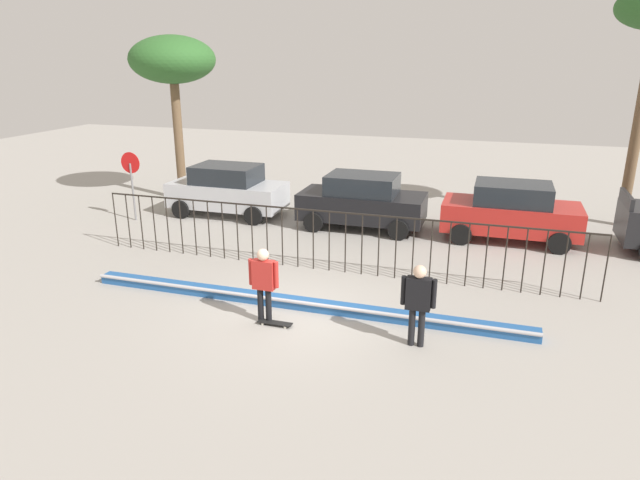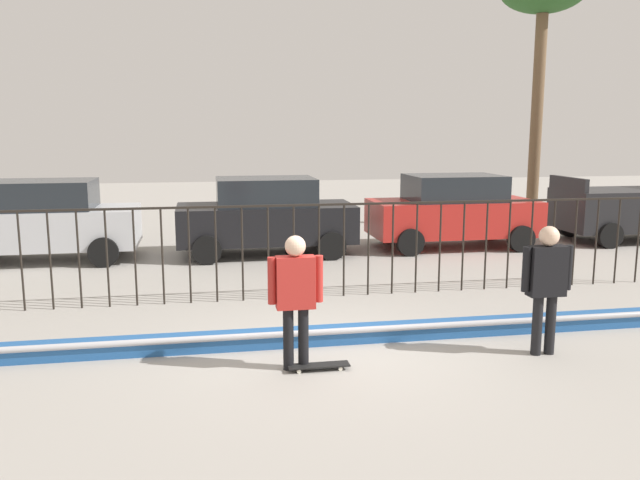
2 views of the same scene
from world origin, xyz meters
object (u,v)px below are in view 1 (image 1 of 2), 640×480
(stop_sign, at_px, (132,177))
(parked_car_red, at_px, (511,211))
(parked_car_silver, at_px, (227,190))
(parked_car_black, at_px, (362,201))
(palm_tree_short, at_px, (173,62))
(camera_operator, at_px, (418,298))
(skateboard, at_px, (275,323))
(skateboarder, at_px, (264,279))

(stop_sign, bearing_deg, parked_car_red, 7.27)
(parked_car_silver, xyz_separation_m, stop_sign, (-2.94, -1.67, 0.64))
(parked_car_silver, distance_m, stop_sign, 3.44)
(parked_car_black, xyz_separation_m, palm_tree_short, (-8.12, 1.73, 4.54))
(camera_operator, relative_size, parked_car_black, 0.42)
(parked_car_silver, bearing_deg, parked_car_black, 2.21)
(skateboard, distance_m, stop_sign, 10.37)
(parked_car_black, relative_size, stop_sign, 1.72)
(skateboarder, distance_m, parked_car_red, 9.52)
(skateboard, xyz_separation_m, stop_sign, (-8.06, 6.34, 1.56))
(skateboard, bearing_deg, skateboarder, 147.15)
(parked_car_red, xyz_separation_m, stop_sign, (-13.07, -1.67, 0.64))
(stop_sign, bearing_deg, skateboard, -38.18)
(skateboard, distance_m, parked_car_black, 7.93)
(palm_tree_short, bearing_deg, skateboarder, -50.86)
(parked_car_silver, relative_size, parked_car_black, 1.00)
(skateboarder, relative_size, skateboard, 2.20)
(skateboard, relative_size, camera_operator, 0.45)
(skateboard, height_order, palm_tree_short, palm_tree_short)
(parked_car_silver, bearing_deg, skateboarder, -54.90)
(skateboard, bearing_deg, palm_tree_short, 115.67)
(camera_operator, relative_size, palm_tree_short, 0.27)
(skateboarder, xyz_separation_m, parked_car_red, (5.29, 7.91, -0.08))
(camera_operator, height_order, parked_car_red, parked_car_red)
(camera_operator, bearing_deg, stop_sign, -2.45)
(camera_operator, xyz_separation_m, parked_car_red, (1.85, 7.97, -0.10))
(parked_car_black, bearing_deg, palm_tree_short, 167.86)
(skateboarder, height_order, skateboard, skateboarder)
(skateboarder, height_order, camera_operator, camera_operator)
(skateboard, xyz_separation_m, parked_car_black, (0.09, 7.88, 0.91))
(parked_car_black, distance_m, stop_sign, 8.32)
(stop_sign, bearing_deg, parked_car_black, 10.69)
(skateboard, bearing_deg, camera_operator, -13.47)
(skateboard, bearing_deg, stop_sign, 127.62)
(camera_operator, bearing_deg, parked_car_black, -41.80)
(stop_sign, height_order, palm_tree_short, palm_tree_short)
(skateboarder, bearing_deg, parked_car_silver, 128.87)
(skateboarder, height_order, parked_car_black, parked_car_black)
(skateboard, xyz_separation_m, camera_operator, (3.15, 0.04, 1.02))
(parked_car_black, distance_m, parked_car_red, 4.91)
(skateboarder, xyz_separation_m, palm_tree_short, (-7.74, 9.51, 4.46))
(parked_car_silver, bearing_deg, parked_car_red, 3.63)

